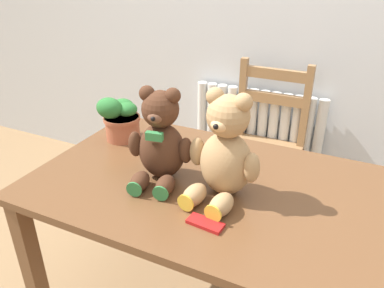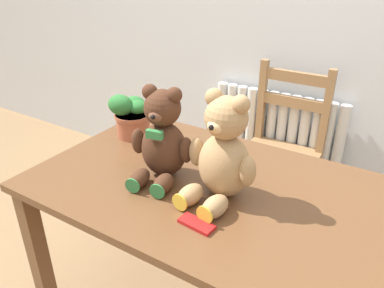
% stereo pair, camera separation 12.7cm
% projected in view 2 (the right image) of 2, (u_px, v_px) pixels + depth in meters
% --- Properties ---
extents(radiator, '(0.82, 0.10, 0.73)m').
position_uv_depth(radiator, '(273.00, 153.00, 2.36)').
color(radiator, silver).
rests_on(radiator, ground_plane).
extents(dining_table, '(1.33, 0.79, 0.72)m').
position_uv_depth(dining_table, '(216.00, 210.00, 1.36)').
color(dining_table, brown).
rests_on(dining_table, ground_plane).
extents(wooden_chair_behind, '(0.41, 0.45, 0.93)m').
position_uv_depth(wooden_chair_behind, '(279.00, 153.00, 2.11)').
color(wooden_chair_behind, '#997047').
rests_on(wooden_chair_behind, ground_plane).
extents(teddy_bear_left, '(0.24, 0.26, 0.34)m').
position_uv_depth(teddy_bear_left, '(162.00, 140.00, 1.32)').
color(teddy_bear_left, '#472819').
rests_on(teddy_bear_left, dining_table).
extents(teddy_bear_right, '(0.26, 0.27, 0.36)m').
position_uv_depth(teddy_bear_right, '(222.00, 154.00, 1.20)').
color(teddy_bear_right, tan).
rests_on(teddy_bear_right, dining_table).
extents(potted_plant, '(0.17, 0.16, 0.20)m').
position_uv_depth(potted_plant, '(131.00, 115.00, 1.65)').
color(potted_plant, '#B25B3D').
rests_on(potted_plant, dining_table).
extents(chocolate_bar, '(0.12, 0.06, 0.01)m').
position_uv_depth(chocolate_bar, '(197.00, 224.00, 1.12)').
color(chocolate_bar, red).
rests_on(chocolate_bar, dining_table).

